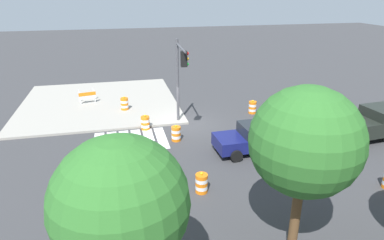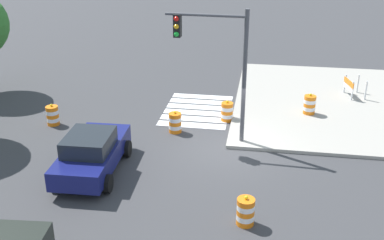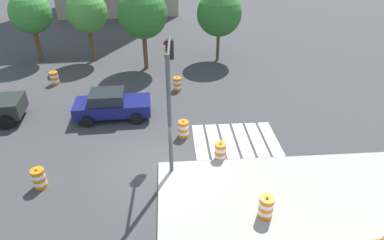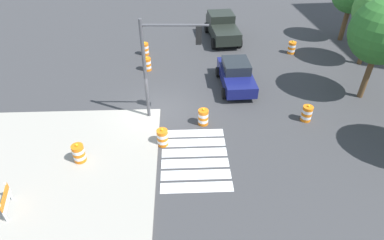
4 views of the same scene
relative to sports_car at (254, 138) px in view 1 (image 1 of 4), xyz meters
name	(u,v)px [view 1 (image 1 of 4)]	position (x,y,z in m)	size (l,w,h in m)	color
ground_plane	(189,124)	(2.70, -4.74, -0.81)	(120.00, 120.00, 0.00)	#38383A
sidewalk_corner	(100,102)	(8.70, -10.74, -0.74)	(12.00, 12.00, 0.15)	#9E998E
crosswalk_stripes	(131,141)	(6.70, -2.94, -0.80)	(4.35, 3.20, 0.02)	silver
sports_car	(254,138)	(0.00, 0.00, 0.00)	(4.36, 2.26, 1.63)	navy
pickup_truck	(374,123)	(-7.80, -0.02, 0.16)	(5.30, 2.70, 1.92)	black
traffic_barrel_near_corner	(145,123)	(5.65, -4.50, -0.36)	(0.56, 0.56, 1.02)	orange
traffic_barrel_crosswalk_end	(252,107)	(-2.35, -5.82, -0.36)	(0.56, 0.56, 1.02)	orange
traffic_barrel_median_near	(176,134)	(4.00, -2.35, -0.36)	(0.56, 0.56, 1.02)	orange
traffic_barrel_median_far	(202,183)	(3.90, 3.37, -0.36)	(0.56, 0.56, 1.02)	orange
traffic_barrel_lane_center	(282,103)	(-4.86, -6.15, -0.36)	(0.56, 0.56, 1.02)	orange
traffic_barrel_on_sidewalk	(125,104)	(6.80, -8.34, -0.21)	(0.56, 0.56, 1.02)	orange
construction_barricade	(87,96)	(9.60, -10.66, -0.09)	(1.37, 1.02, 1.00)	silver
traffic_light_pole	(180,70)	(3.34, -4.20, 3.10)	(0.48, 3.29, 5.50)	#4C4C51
street_tree_streetside_far	(120,203)	(7.41, 8.87, 2.91)	(3.48, 3.48, 5.48)	brown
street_tree_corner_lot	(305,142)	(1.64, 7.49, 3.33)	(3.59, 3.59, 5.96)	brown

